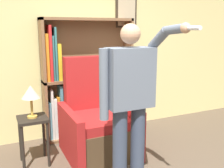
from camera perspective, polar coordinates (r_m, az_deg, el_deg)
name	(u,v)px	position (r m, az deg, el deg)	size (l,w,h in m)	color
wall_back	(83,47)	(4.20, -6.29, 8.02)	(8.00, 0.11, 2.80)	#DBCC84
bookcase	(78,81)	(4.08, -7.31, 0.74)	(1.42, 0.28, 1.85)	brown
armchair	(97,125)	(3.64, -3.31, -8.96)	(0.90, 0.94, 1.31)	#4C3823
person_standing	(130,99)	(2.61, 3.89, -3.27)	(0.61, 0.78, 1.74)	#384256
side_table	(33,128)	(3.45, -16.80, -9.21)	(0.35, 0.35, 0.62)	black
table_lamp	(31,93)	(3.32, -17.27, -1.95)	(0.22, 0.22, 0.41)	gold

